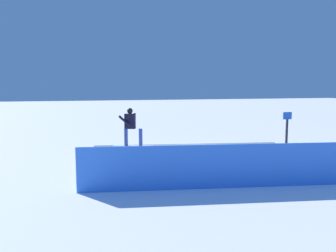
% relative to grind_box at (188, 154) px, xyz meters
% --- Properties ---
extents(ground_plane, '(120.00, 120.00, 0.00)m').
position_rel_grind_box_xyz_m(ground_plane, '(0.00, 0.00, -0.29)').
color(ground_plane, white).
extents(grind_box, '(7.32, 1.88, 0.65)m').
position_rel_grind_box_xyz_m(grind_box, '(0.00, 0.00, 0.00)').
color(grind_box, white).
rests_on(grind_box, ground_plane).
extents(snowboarder, '(1.57, 0.85, 1.48)m').
position_rel_grind_box_xyz_m(snowboarder, '(2.18, -0.40, 1.15)').
color(snowboarder, silver).
rests_on(snowboarder, grind_box).
extents(safety_fence, '(8.64, 1.57, 1.29)m').
position_rel_grind_box_xyz_m(safety_fence, '(0.00, 3.70, 0.35)').
color(safety_fence, '#397BED').
rests_on(safety_fence, ground_plane).
extents(trail_marker, '(0.40, 0.10, 1.88)m').
position_rel_grind_box_xyz_m(trail_marker, '(-4.27, 0.33, 0.72)').
color(trail_marker, '#262628').
rests_on(trail_marker, ground_plane).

